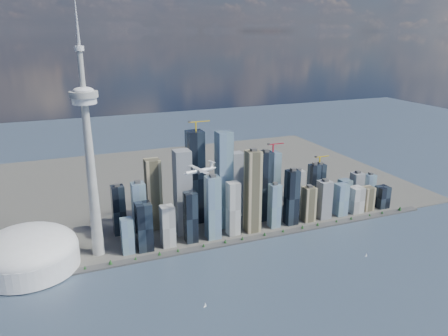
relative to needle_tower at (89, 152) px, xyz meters
name	(u,v)px	position (x,y,z in m)	size (l,w,h in m)	color
ground	(287,301)	(300.00, -310.00, -235.84)	(4000.00, 4000.00, 0.00)	#2D3B4F
seawall	(234,242)	(300.00, -60.00, -233.84)	(1100.00, 22.00, 4.00)	#383838
land	(179,183)	(300.00, 390.00, -234.34)	(1400.00, 900.00, 3.00)	#4C4C47
shoreline_trees	(234,240)	(300.00, -60.00, -227.06)	(960.53, 7.20, 8.80)	#3F2D1E
skyscraper_cluster	(242,194)	(359.62, 26.82, -153.34)	(736.00, 142.00, 265.36)	black
needle_tower	(89,152)	(0.00, 0.00, 0.00)	(56.00, 56.00, 550.50)	gray
dome_stadium	(28,252)	(-140.00, -10.00, -196.40)	(200.00, 200.00, 86.00)	white
airplane	(200,170)	(209.95, -88.85, -37.37)	(78.55, 69.90, 19.27)	silver
sailboat_west	(205,305)	(154.85, -269.22, -232.93)	(6.38, 3.80, 9.07)	white
sailboat_east	(366,255)	(546.75, -227.78, -233.22)	(5.92, 2.29, 8.17)	white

